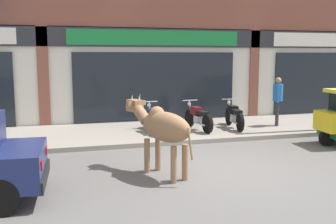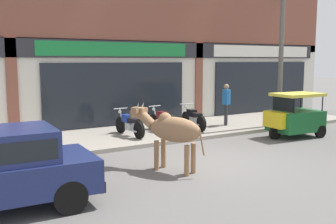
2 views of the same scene
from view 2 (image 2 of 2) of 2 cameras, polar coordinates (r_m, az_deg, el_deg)
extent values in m
plane|color=#605E5B|center=(10.56, 6.06, -7.01)|extent=(90.00, 90.00, 0.00)
cube|color=gray|center=(13.84, -4.13, -3.22)|extent=(19.00, 3.58, 0.13)
cube|color=silver|center=(15.48, -7.75, 3.99)|extent=(23.00, 0.55, 3.40)
cube|color=#28282D|center=(15.17, -7.35, 9.02)|extent=(22.08, 0.08, 0.64)
cube|color=brown|center=(14.07, -21.67, 3.17)|extent=(0.36, 0.12, 3.40)
cube|color=black|center=(15.21, -7.23, 2.61)|extent=(5.83, 0.10, 2.40)
cube|color=#197A38|center=(15.14, -7.30, 9.03)|extent=(6.13, 0.05, 0.52)
cube|color=brown|center=(17.16, 4.46, 4.38)|extent=(0.36, 0.12, 3.40)
cube|color=black|center=(19.66, 13.57, 3.58)|extent=(5.83, 0.10, 2.40)
cube|color=silver|center=(19.61, 13.77, 8.53)|extent=(6.13, 0.05, 0.52)
ellipsoid|color=#936B47|center=(9.28, 0.98, -2.55)|extent=(1.03, 1.49, 0.60)
sphere|color=#936B47|center=(9.40, -0.43, -1.03)|extent=(0.32, 0.32, 0.32)
cylinder|color=#936B47|center=(9.55, -1.68, -6.31)|extent=(0.12, 0.12, 0.72)
cylinder|color=#936B47|center=(9.78, -0.67, -5.98)|extent=(0.12, 0.12, 0.72)
cylinder|color=#936B47|center=(9.07, 2.75, -7.06)|extent=(0.12, 0.12, 0.72)
cylinder|color=#936B47|center=(9.31, 3.70, -6.69)|extent=(0.12, 0.12, 0.72)
cylinder|color=#936B47|center=(9.73, -3.01, -1.19)|extent=(0.40, 0.52, 0.43)
cube|color=#936B47|center=(9.87, -4.21, -0.08)|extent=(0.34, 0.42, 0.26)
cube|color=brown|center=(9.99, -5.01, -0.23)|extent=(0.20, 0.19, 0.14)
cone|color=beige|center=(9.75, -4.41, 0.89)|extent=(0.10, 0.13, 0.19)
cone|color=beige|center=(9.90, -3.67, 1.00)|extent=(0.10, 0.13, 0.19)
cube|color=#936B47|center=(9.69, -4.45, 0.13)|extent=(0.14, 0.09, 0.10)
cube|color=#936B47|center=(9.94, -3.27, 0.33)|extent=(0.14, 0.09, 0.10)
cylinder|color=#936B47|center=(8.94, 4.92, -4.41)|extent=(0.10, 0.17, 0.60)
cylinder|color=black|center=(7.13, -14.00, -11.91)|extent=(0.61, 0.21, 0.60)
cylinder|color=black|center=(8.47, -16.58, -8.87)|extent=(0.61, 0.21, 0.60)
cube|color=black|center=(7.92, -11.30, -9.25)|extent=(0.19, 1.52, 0.20)
cube|color=red|center=(7.39, -9.99, -7.87)|extent=(0.04, 0.16, 0.14)
cube|color=red|center=(8.30, -12.25, -6.20)|extent=(0.04, 0.16, 0.14)
cylinder|color=black|center=(13.68, 15.28, -2.93)|extent=(0.45, 0.16, 0.44)
cylinder|color=black|center=(14.41, 21.25, -2.66)|extent=(0.45, 0.16, 0.44)
cylinder|color=black|center=(15.11, 18.31, -2.07)|extent=(0.45, 0.16, 0.44)
cube|color=#19602D|center=(14.24, 18.01, -1.20)|extent=(1.80, 1.30, 0.70)
cube|color=yellow|center=(13.60, 15.35, -1.07)|extent=(0.43, 0.90, 0.52)
cylinder|color=black|center=(13.41, 17.88, 0.97)|extent=(0.04, 0.04, 0.55)
cylinder|color=black|center=(14.12, 15.06, 1.40)|extent=(0.04, 0.04, 0.55)
cylinder|color=black|center=(14.34, 21.51, 1.22)|extent=(0.04, 0.04, 0.55)
cylinder|color=black|center=(15.01, 18.70, 1.61)|extent=(0.04, 0.04, 0.55)
cube|color=#DBCC42|center=(14.17, 18.30, 2.41)|extent=(1.70, 1.23, 0.10)
cube|color=black|center=(13.76, 16.43, 1.17)|extent=(0.11, 0.93, 0.50)
cylinder|color=black|center=(13.74, -6.90, -1.88)|extent=(0.13, 0.56, 0.56)
cylinder|color=black|center=(12.67, -4.21, -2.65)|extent=(0.13, 0.56, 0.56)
cube|color=#B2B5BA|center=(13.17, -5.57, -2.09)|extent=(0.22, 0.33, 0.24)
cube|color=navy|center=(13.27, -5.93, -0.89)|extent=(0.26, 0.41, 0.24)
cube|color=black|center=(12.93, -5.06, -1.19)|extent=(0.25, 0.53, 0.12)
cylinder|color=#B2B5BA|center=(13.64, -6.80, -0.67)|extent=(0.06, 0.27, 0.59)
cylinder|color=#B2B5BA|center=(13.64, -6.90, 0.51)|extent=(0.52, 0.06, 0.03)
sphere|color=silver|center=(13.70, -7.01, 0.04)|extent=(0.12, 0.12, 0.12)
cylinder|color=#B2B5BA|center=(12.83, -5.20, -2.72)|extent=(0.09, 0.48, 0.06)
cylinder|color=black|center=(14.36, -2.00, -1.42)|extent=(0.16, 0.57, 0.56)
cylinder|color=black|center=(13.39, 1.18, -2.08)|extent=(0.16, 0.57, 0.56)
cube|color=#B2B5BA|center=(13.85, -0.41, -1.59)|extent=(0.24, 0.34, 0.24)
cube|color=maroon|center=(13.93, -0.82, -0.45)|extent=(0.28, 0.43, 0.24)
cube|color=black|center=(13.62, 0.21, -0.72)|extent=(0.28, 0.54, 0.12)
cylinder|color=#B2B5BA|center=(14.27, -1.86, -0.26)|extent=(0.07, 0.27, 0.59)
cylinder|color=#B2B5BA|center=(14.26, -1.96, 0.87)|extent=(0.52, 0.09, 0.03)
sphere|color=silver|center=(14.33, -2.10, 0.42)|extent=(0.12, 0.12, 0.12)
cylinder|color=#B2B5BA|center=(13.51, 0.16, -2.16)|extent=(0.11, 0.48, 0.06)
cylinder|color=black|center=(15.07, 2.63, -0.99)|extent=(0.18, 0.57, 0.56)
cylinder|color=black|center=(13.97, 4.87, -1.69)|extent=(0.18, 0.57, 0.56)
cube|color=#B2B5BA|center=(14.50, 3.74, -1.19)|extent=(0.25, 0.35, 0.24)
cube|color=black|center=(14.60, 3.46, -0.09)|extent=(0.30, 0.43, 0.24)
cube|color=black|center=(14.25, 4.19, -0.37)|extent=(0.29, 0.55, 0.12)
cylinder|color=#B2B5BA|center=(14.98, 2.73, 0.11)|extent=(0.08, 0.27, 0.59)
cylinder|color=#B2B5BA|center=(14.98, 2.67, 1.19)|extent=(0.52, 0.11, 0.03)
sphere|color=silver|center=(15.05, 2.57, 0.76)|extent=(0.12, 0.12, 0.12)
cylinder|color=#B2B5BA|center=(14.14, 4.00, -1.74)|extent=(0.13, 0.48, 0.06)
cylinder|color=#2D2D33|center=(15.52, 8.36, -0.33)|extent=(0.11, 0.11, 0.82)
cylinder|color=#2D2D33|center=(15.34, 8.45, -0.43)|extent=(0.11, 0.11, 0.82)
cylinder|color=#236BB7|center=(15.35, 8.45, 2.17)|extent=(0.32, 0.32, 0.56)
cylinder|color=#236BB7|center=(15.56, 8.35, 2.14)|extent=(0.08, 0.08, 0.56)
cylinder|color=#236BB7|center=(15.15, 8.55, 1.99)|extent=(0.08, 0.08, 0.56)
sphere|color=tan|center=(15.32, 8.48, 3.66)|extent=(0.20, 0.20, 0.20)
cylinder|color=#595651|center=(15.70, 16.12, 8.80)|extent=(0.18, 0.18, 5.88)
camera|label=1|loc=(2.93, 53.15, -0.01)|focal=42.00mm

